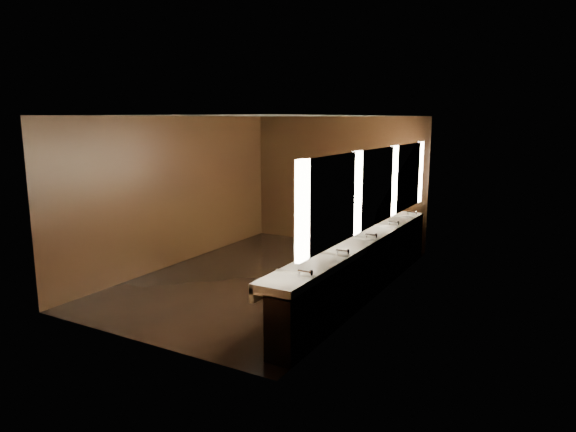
% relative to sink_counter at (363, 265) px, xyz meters
% --- Properties ---
extents(floor, '(6.00, 6.00, 0.00)m').
position_rel_sink_counter_xyz_m(floor, '(-1.79, 0.00, -0.50)').
color(floor, black).
rests_on(floor, ground).
extents(ceiling, '(4.00, 6.00, 0.02)m').
position_rel_sink_counter_xyz_m(ceiling, '(-1.79, 0.00, 2.30)').
color(ceiling, '#2D2D2B').
rests_on(ceiling, wall_back).
extents(wall_back, '(4.00, 0.02, 2.80)m').
position_rel_sink_counter_xyz_m(wall_back, '(-1.79, 3.00, 0.90)').
color(wall_back, black).
rests_on(wall_back, floor).
extents(wall_front, '(4.00, 0.02, 2.80)m').
position_rel_sink_counter_xyz_m(wall_front, '(-1.79, -3.00, 0.90)').
color(wall_front, black).
rests_on(wall_front, floor).
extents(wall_left, '(0.02, 6.00, 2.80)m').
position_rel_sink_counter_xyz_m(wall_left, '(-3.79, 0.00, 0.90)').
color(wall_left, black).
rests_on(wall_left, floor).
extents(wall_right, '(0.02, 6.00, 2.80)m').
position_rel_sink_counter_xyz_m(wall_right, '(0.21, 0.00, 0.90)').
color(wall_right, black).
rests_on(wall_right, floor).
extents(sink_counter, '(0.55, 5.40, 1.01)m').
position_rel_sink_counter_xyz_m(sink_counter, '(0.00, 0.00, 0.00)').
color(sink_counter, black).
rests_on(sink_counter, floor).
extents(mirror_band, '(0.06, 5.03, 1.15)m').
position_rel_sink_counter_xyz_m(mirror_band, '(0.19, -0.00, 1.25)').
color(mirror_band, '#FBEBC9').
rests_on(mirror_band, wall_right).
extents(person, '(0.52, 0.69, 1.69)m').
position_rel_sink_counter_xyz_m(person, '(-0.62, -0.68, 0.35)').
color(person, '#819BC0').
rests_on(person, floor).
extents(trash_bin, '(0.46, 0.46, 0.59)m').
position_rel_sink_counter_xyz_m(trash_bin, '(-0.22, -1.54, -0.20)').
color(trash_bin, black).
rests_on(trash_bin, floor).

